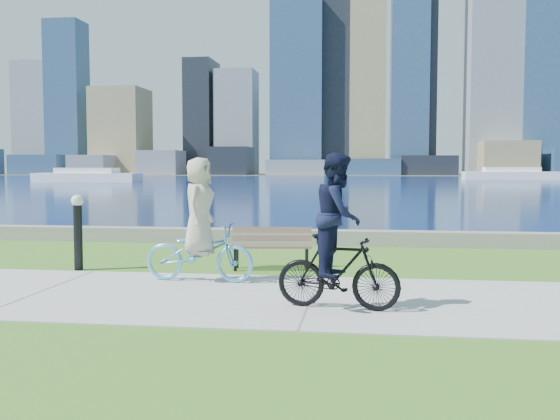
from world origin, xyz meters
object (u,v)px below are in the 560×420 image
(cyclist_woman, at_px, (199,236))
(cyclist_man, at_px, (338,244))
(park_bench, at_px, (272,244))
(bollard_lamp, at_px, (78,227))

(cyclist_woman, height_order, cyclist_man, cyclist_man)
(park_bench, height_order, bollard_lamp, bollard_lamp)
(park_bench, xyz_separation_m, bollard_lamp, (-3.42, -0.60, 0.32))
(park_bench, relative_size, cyclist_man, 0.75)
(bollard_lamp, relative_size, cyclist_man, 0.68)
(park_bench, relative_size, cyclist_woman, 0.76)
(bollard_lamp, bearing_deg, cyclist_woman, -19.17)
(bollard_lamp, bearing_deg, park_bench, 9.93)
(cyclist_man, bearing_deg, park_bench, 32.47)
(park_bench, bearing_deg, cyclist_woman, -129.50)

